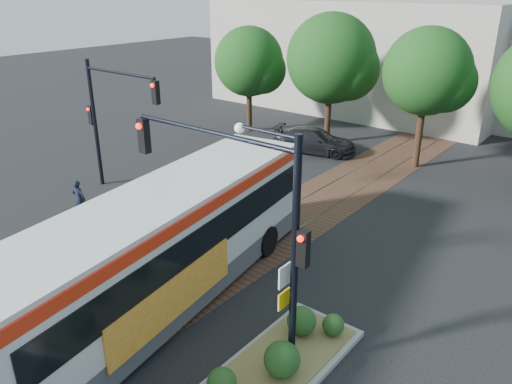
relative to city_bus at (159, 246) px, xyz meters
The scene contains 10 objects.
ground 2.19m from the city_bus, 114.77° to the left, with size 120.00×120.00×0.00m, color black.
trackbed 5.22m from the city_bus, 94.45° to the left, with size 3.60×40.00×0.02m.
tree_row 17.48m from the city_bus, 87.22° to the left, with size 26.40×5.60×7.67m.
warehouses 29.63m from the city_bus, 91.75° to the left, with size 40.00×13.00×8.00m.
city_bus is the anchor object (origin of this frame).
traffic_island 4.75m from the city_bus, ahead, with size 2.20×5.20×1.13m.
signal_pole_main 4.10m from the city_bus, ahead, with size 5.49×0.46×6.00m.
signal_pole_left 10.15m from the city_bus, 151.19° to the left, with size 4.99×0.34×6.00m.
officer 7.76m from the city_bus, 164.89° to the left, with size 0.59×0.39×1.62m, color black.
parked_car 16.22m from the city_bus, 106.02° to the left, with size 1.96×4.81×1.40m, color black.
Camera 1 is at (10.58, -9.07, 9.05)m, focal length 35.00 mm.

